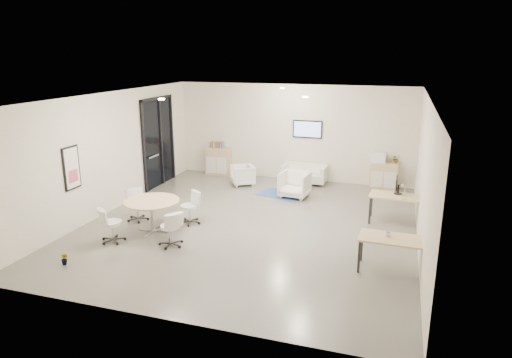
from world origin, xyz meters
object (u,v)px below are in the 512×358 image
object	(u,v)px
desk_rear	(397,198)
armchair_right	(295,183)
loveseat	(304,174)
armchair_left	(243,174)
sideboard_right	(384,175)
desk_front	(394,241)
sideboard_left	(218,161)
round_table	(152,204)

from	to	relation	value
desk_rear	armchair_right	bearing A→B (deg)	160.33
loveseat	armchair_left	xyz separation A→B (m)	(-1.88, -0.83, 0.06)
sideboard_right	desk_front	size ratio (longest dim) A/B	0.63
sideboard_left	round_table	world-z (taller)	sideboard_left
loveseat	sideboard_right	bearing A→B (deg)	4.53
armchair_left	desk_rear	xyz separation A→B (m)	(4.87, -2.07, 0.29)
sideboard_left	armchair_left	xyz separation A→B (m)	(1.24, -0.95, -0.12)
desk_rear	round_table	distance (m)	6.10
desk_front	round_table	world-z (taller)	round_table
sideboard_left	loveseat	bearing A→B (deg)	-2.18
sideboard_left	armchair_right	bearing A→B (deg)	-28.71
round_table	desk_rear	bearing A→B (deg)	23.66
armchair_right	desk_front	world-z (taller)	armchair_right
desk_front	armchair_left	bearing A→B (deg)	136.71
sideboard_left	sideboard_right	world-z (taller)	sideboard_left
sideboard_left	armchair_right	distance (m)	3.59
loveseat	desk_rear	bearing A→B (deg)	-42.66
sideboard_right	desk_front	world-z (taller)	sideboard_right
sideboard_left	round_table	distance (m)	5.50
armchair_left	round_table	world-z (taller)	round_table
armchair_right	round_table	bearing A→B (deg)	-118.88
loveseat	desk_rear	size ratio (longest dim) A/B	1.03
desk_front	armchair_right	bearing A→B (deg)	127.42
sideboard_right	armchair_right	world-z (taller)	sideboard_right
sideboard_left	armchair_right	size ratio (longest dim) A/B	1.14
armchair_right	desk_front	bearing A→B (deg)	-48.28
desk_rear	sideboard_left	bearing A→B (deg)	157.69
armchair_right	desk_rear	distance (m)	3.24
armchair_left	loveseat	bearing A→B (deg)	82.24
loveseat	armchair_left	world-z (taller)	armchair_left
armchair_left	desk_front	world-z (taller)	armchair_left
desk_front	sideboard_right	bearing A→B (deg)	96.12
desk_front	round_table	size ratio (longest dim) A/B	1.03
armchair_right	desk_front	xyz separation A→B (m)	(2.93, -4.11, 0.20)
desk_front	round_table	bearing A→B (deg)	178.20
sideboard_right	sideboard_left	bearing A→B (deg)	-179.84
armchair_left	desk_rear	world-z (taller)	same
armchair_left	armchair_right	size ratio (longest dim) A/B	0.85
armchair_right	round_table	world-z (taller)	armchair_right
sideboard_right	armchair_right	xyz separation A→B (m)	(-2.50, -1.74, -0.00)
sideboard_right	desk_rear	distance (m)	3.08
sideboard_right	desk_front	bearing A→B (deg)	-85.79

